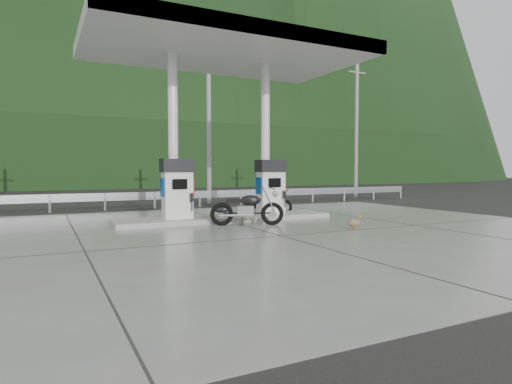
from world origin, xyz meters
name	(u,v)px	position (x,y,z in m)	size (l,w,h in m)	color
ground	(263,231)	(0.00, 0.00, 0.00)	(160.00, 160.00, 0.00)	black
forecourt_apron	(263,231)	(0.00, 0.00, 0.01)	(18.00, 14.00, 0.02)	slate
pump_island	(227,218)	(0.00, 2.50, 0.10)	(7.00, 1.40, 0.15)	gray
gas_pump_left	(177,189)	(-1.60, 2.50, 1.07)	(0.95, 0.55, 1.80)	white
gas_pump_right	(271,187)	(1.60, 2.50, 1.07)	(0.95, 0.55, 1.80)	white
canopy_column_left	(173,136)	(-1.60, 2.90, 2.67)	(0.30, 0.30, 5.00)	white
canopy_column_right	(265,140)	(1.60, 2.90, 2.67)	(0.30, 0.30, 5.00)	white
canopy_roof	(226,50)	(0.00, 2.50, 5.37)	(8.50, 5.00, 0.40)	silver
guardrail	(178,191)	(0.00, 8.00, 0.71)	(26.00, 0.16, 1.42)	#A5A6AD
road	(158,202)	(0.00, 11.50, 0.00)	(60.00, 7.00, 0.01)	black
utility_pole_b	(209,121)	(2.00, 9.50, 4.00)	(0.22, 0.22, 8.00)	gray
utility_pole_c	(356,129)	(11.00, 9.50, 4.00)	(0.22, 0.22, 8.00)	gray
tree_band	(108,154)	(0.00, 30.00, 3.00)	(80.00, 6.00, 6.00)	black
forested_hills	(81,180)	(0.00, 60.00, 0.00)	(100.00, 40.00, 140.00)	black
motorcycle_left	(269,204)	(1.97, 3.32, 0.41)	(1.67, 0.53, 0.79)	black
motorcycle_right	(247,209)	(0.12, 1.23, 0.50)	(2.02, 0.64, 0.95)	black
duck	(354,223)	(2.35, -0.88, 0.19)	(0.47, 0.13, 0.34)	brown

